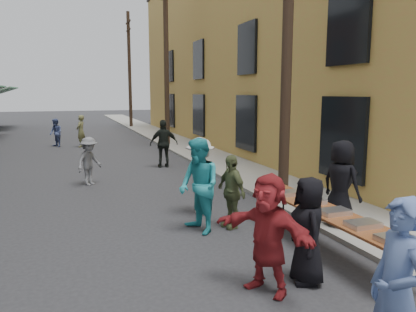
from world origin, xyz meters
TOP-DOWN VIEW (x-y plane):
  - ground at (0.00, 0.00)m, footprint 120.00×120.00m
  - sidewalk at (5.00, 15.00)m, footprint 2.20×60.00m
  - building_ochre at (11.10, 14.00)m, footprint 10.00×28.00m
  - utility_pole_near at (4.30, 3.00)m, footprint 0.26×0.26m
  - utility_pole_mid at (4.30, 15.00)m, footprint 0.26×0.26m
  - utility_pole_far at (4.30, 27.00)m, footprint 0.26×0.26m
  - serving_table at (3.40, 0.04)m, footprint 0.70×4.00m
  - catering_tray_sausage at (3.40, -1.61)m, footprint 0.50×0.33m
  - catering_tray_foil_b at (3.40, -0.96)m, footprint 0.50×0.33m
  - catering_tray_buns at (3.40, -0.26)m, footprint 0.50×0.33m
  - catering_tray_foil_d at (3.40, 0.44)m, footprint 0.50×0.33m
  - catering_tray_buns_end at (3.40, 1.14)m, footprint 0.50×0.33m
  - condiment_jar_a at (3.18, -1.91)m, footprint 0.07×0.07m
  - condiment_jar_b at (3.18, -1.81)m, footprint 0.07×0.07m
  - condiment_jar_c at (3.18, -1.71)m, footprint 0.07×0.07m
  - guest_front_a at (2.42, -0.94)m, footprint 0.70×0.89m
  - guest_front_b at (1.98, -3.06)m, footprint 0.56×0.75m
  - guest_front_c at (1.60, 1.66)m, footprint 0.91×1.07m
  - guest_front_d at (2.01, 2.83)m, footprint 0.84×1.25m
  - guest_front_e at (2.32, 1.73)m, footprint 0.54×0.96m
  - guest_queue_back at (1.72, -1.00)m, footprint 1.19×1.64m
  - server at (4.35, 0.82)m, footprint 0.76×0.98m
  - passerby_left at (-0.20, 6.82)m, footprint 1.06×1.06m
  - passerby_mid at (2.65, 8.96)m, footprint 1.09×0.53m
  - passerby_right at (-0.03, 16.00)m, footprint 0.64×0.72m
  - passerby_far at (-1.25, 16.54)m, footprint 0.82×0.89m

SIDE VIEW (x-z plane):
  - ground at x=0.00m, z-range 0.00..0.00m
  - sidewalk at x=5.00m, z-range 0.00..0.10m
  - serving_table at x=3.40m, z-range 0.34..1.09m
  - passerby_far at x=-1.25m, z-range 0.00..1.46m
  - passerby_left at x=-0.20m, z-range 0.00..1.47m
  - guest_front_e at x=2.32m, z-range 0.00..1.54m
  - catering_tray_sausage at x=3.40m, z-range 0.75..0.83m
  - catering_tray_foil_b at x=3.40m, z-range 0.75..0.83m
  - catering_tray_buns at x=3.40m, z-range 0.75..0.83m
  - catering_tray_foil_d at x=3.40m, z-range 0.75..0.83m
  - catering_tray_buns_end at x=3.40m, z-range 0.75..0.83m
  - condiment_jar_a at x=3.18m, z-range 0.75..0.83m
  - condiment_jar_b at x=3.18m, z-range 0.75..0.83m
  - condiment_jar_c at x=3.18m, z-range 0.75..0.83m
  - guest_front_a at x=2.42m, z-range 0.00..1.60m
  - passerby_right at x=-0.03m, z-range 0.00..1.65m
  - guest_queue_back at x=1.72m, z-range 0.00..1.71m
  - passerby_mid at x=2.65m, z-range 0.00..1.79m
  - guest_front_d at x=2.01m, z-range 0.00..1.79m
  - guest_front_b at x=1.98m, z-range 0.00..1.87m
  - guest_front_c at x=1.60m, z-range 0.00..1.92m
  - server at x=4.35m, z-range 0.10..1.86m
  - utility_pole_near at x=4.30m, z-range 0.00..9.00m
  - utility_pole_mid at x=4.30m, z-range 0.00..9.00m
  - utility_pole_far at x=4.30m, z-range 0.00..9.00m
  - building_ochre at x=11.10m, z-range 0.00..10.00m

